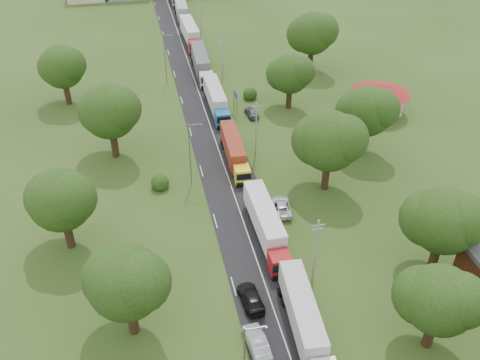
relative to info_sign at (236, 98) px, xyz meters
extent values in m
plane|color=#294517|center=(-5.20, -35.00, -3.00)|extent=(260.00, 260.00, 0.00)
cube|color=black|center=(-5.20, -15.00, -3.00)|extent=(8.00, 200.00, 0.04)
cylinder|color=slate|center=(0.00, -1.20, -1.00)|extent=(0.12, 0.12, 4.00)
cylinder|color=slate|center=(0.00, 1.20, -1.00)|extent=(0.12, 0.12, 4.00)
cube|color=#161F99|center=(0.00, 0.00, 0.60)|extent=(0.06, 3.00, 1.00)
cube|color=silver|center=(0.00, 0.00, 0.60)|extent=(0.07, 3.10, 0.06)
cylinder|color=gray|center=(0.30, -42.00, 1.50)|extent=(0.24, 0.24, 9.00)
cube|color=gray|center=(0.30, -42.00, 5.30)|extent=(1.60, 0.10, 0.10)
cube|color=gray|center=(0.30, -42.00, 4.80)|extent=(1.20, 0.10, 0.10)
cylinder|color=gray|center=(0.30, -14.00, 1.50)|extent=(0.24, 0.24, 9.00)
cube|color=gray|center=(0.30, -14.00, 5.30)|extent=(1.60, 0.10, 0.10)
cube|color=gray|center=(0.30, -14.00, 4.80)|extent=(1.20, 0.10, 0.10)
cylinder|color=gray|center=(0.30, 14.00, 1.50)|extent=(0.24, 0.24, 9.00)
cube|color=gray|center=(0.30, 14.00, 5.30)|extent=(1.60, 0.10, 0.10)
cube|color=gray|center=(0.30, 14.00, 4.80)|extent=(1.20, 0.10, 0.10)
cylinder|color=gray|center=(0.30, 42.00, 1.50)|extent=(0.24, 0.24, 9.00)
cube|color=gray|center=(0.30, 42.00, 4.80)|extent=(1.20, 0.10, 0.10)
cube|color=slate|center=(-9.80, -55.00, 6.70)|extent=(1.80, 0.10, 0.10)
cube|color=slate|center=(-9.00, -55.00, 6.55)|extent=(0.50, 0.22, 0.15)
cylinder|color=slate|center=(-10.70, -20.00, 2.00)|extent=(0.16, 0.16, 10.00)
cube|color=slate|center=(-9.80, -20.00, 6.70)|extent=(1.80, 0.10, 0.10)
cube|color=slate|center=(-9.00, -20.00, 6.55)|extent=(0.50, 0.22, 0.15)
cylinder|color=slate|center=(-10.70, 15.00, 2.00)|extent=(0.16, 0.16, 10.00)
cube|color=slate|center=(-9.80, 15.00, 6.70)|extent=(1.80, 0.10, 0.10)
cube|color=slate|center=(-9.00, 15.00, 6.55)|extent=(0.50, 0.22, 0.15)
cylinder|color=#382616|center=(8.80, -53.00, -1.08)|extent=(1.04, 1.04, 3.85)
sphere|color=#1B360E|center=(8.80, -53.00, 3.60)|extent=(7.00, 7.00, 7.00)
sphere|color=#1B360E|center=(10.05, -54.00, 4.35)|extent=(5.50, 5.50, 5.50)
sphere|color=#1B360E|center=(7.80, -51.75, 3.10)|extent=(6.00, 6.00, 6.00)
cylinder|color=#382616|center=(14.80, -43.00, -0.90)|extent=(1.08, 1.08, 4.20)
sphere|color=#1B360E|center=(14.80, -43.00, 4.22)|extent=(7.70, 7.70, 7.70)
sphere|color=#1B360E|center=(16.18, -44.10, 5.05)|extent=(6.05, 6.05, 6.05)
sphere|color=#1B360E|center=(13.70, -41.63, 3.67)|extent=(6.60, 6.60, 6.60)
cylinder|color=#382616|center=(7.80, -25.00, -0.73)|extent=(1.12, 1.12, 4.55)
sphere|color=#1B360E|center=(7.80, -25.00, 4.85)|extent=(8.40, 8.40, 8.40)
sphere|color=#1B360E|center=(9.30, -26.20, 5.75)|extent=(6.60, 6.60, 6.60)
sphere|color=#1B360E|center=(6.60, -23.50, 4.25)|extent=(7.20, 7.20, 7.20)
cylinder|color=#382616|center=(16.80, -17.00, -0.90)|extent=(1.08, 1.08, 4.20)
sphere|color=#1B360E|center=(16.80, -17.00, 4.22)|extent=(7.70, 7.70, 7.70)
sphere|color=#1B360E|center=(18.18, -18.10, 5.05)|extent=(6.05, 6.05, 6.05)
sphere|color=#1B360E|center=(15.70, -15.63, 3.67)|extent=(6.60, 6.60, 6.60)
cylinder|color=#382616|center=(9.80, 0.00, -1.08)|extent=(1.04, 1.04, 3.85)
sphere|color=#1B360E|center=(9.80, 0.00, 3.60)|extent=(7.00, 7.00, 7.00)
sphere|color=#1B360E|center=(11.05, -1.00, 4.35)|extent=(5.50, 5.50, 5.50)
sphere|color=#1B360E|center=(8.80, 1.25, 3.10)|extent=(6.00, 6.00, 6.00)
cylinder|color=#382616|center=(18.80, 15.00, -0.73)|extent=(1.12, 1.12, 4.55)
sphere|color=#1B360E|center=(18.80, 15.00, 4.85)|extent=(8.40, 8.40, 8.40)
sphere|color=#1B360E|center=(20.30, 13.80, 5.75)|extent=(6.60, 6.60, 6.60)
sphere|color=#1B360E|center=(17.60, 16.50, 4.25)|extent=(7.20, 7.20, 7.20)
cylinder|color=#382616|center=(-20.20, -45.00, -0.90)|extent=(1.08, 1.08, 4.20)
sphere|color=#1B360E|center=(-20.20, -45.00, 4.22)|extent=(7.70, 7.70, 7.70)
sphere|color=#1B360E|center=(-18.82, -46.10, 5.05)|extent=(6.05, 6.05, 6.05)
sphere|color=#1B360E|center=(-21.30, -43.63, 3.67)|extent=(6.60, 6.60, 6.60)
cylinder|color=#382616|center=(-27.20, -30.00, -0.90)|extent=(1.08, 1.08, 4.20)
sphere|color=#1B360E|center=(-27.20, -30.00, 4.22)|extent=(7.70, 7.70, 7.70)
sphere|color=#1B360E|center=(-25.82, -31.10, 5.05)|extent=(6.05, 6.05, 6.05)
sphere|color=#1B360E|center=(-28.30, -28.63, 3.67)|extent=(6.60, 6.60, 6.60)
cylinder|color=#382616|center=(-21.20, -10.00, -0.73)|extent=(1.12, 1.12, 4.55)
sphere|color=#1B360E|center=(-21.20, -10.00, 4.85)|extent=(8.40, 8.40, 8.40)
sphere|color=#1B360E|center=(-19.70, -11.20, 5.75)|extent=(6.60, 6.60, 6.60)
sphere|color=#1B360E|center=(-22.40, -8.50, 4.25)|extent=(7.20, 7.20, 7.20)
cylinder|color=#382616|center=(-29.20, 10.00, -0.90)|extent=(1.08, 1.08, 4.20)
sphere|color=#1B360E|center=(-29.20, 10.00, 4.22)|extent=(7.70, 7.70, 7.70)
sphere|color=#1B360E|center=(-27.82, 8.90, 5.05)|extent=(6.05, 6.05, 6.05)
sphere|color=#1B360E|center=(-30.30, 11.37, 3.67)|extent=(6.60, 6.60, 6.60)
cube|color=beige|center=(24.80, -5.00, -1.00)|extent=(7.00, 5.00, 4.00)
cone|color=maroon|center=(24.80, -5.00, 1.90)|extent=(10.08, 10.08, 1.80)
cube|color=slate|center=(-3.04, -48.36, -2.26)|extent=(3.07, 11.54, 0.30)
cube|color=silver|center=(-3.04, -48.06, -0.47)|extent=(3.29, 11.85, 2.98)
cylinder|color=black|center=(-3.04, -44.88, -2.51)|extent=(2.33, 0.99, 0.99)
cylinder|color=black|center=(-3.04, -43.39, -2.51)|extent=(2.33, 0.99, 0.99)
cube|color=maroon|center=(-3.11, -39.96, -1.43)|extent=(2.46, 2.46, 2.53)
cube|color=black|center=(-3.11, -41.19, -1.08)|extent=(2.33, 0.05, 1.11)
cube|color=slate|center=(-3.11, -41.13, -2.45)|extent=(2.23, 0.28, 0.35)
cube|color=slate|center=(-3.11, -32.87, -2.24)|extent=(2.49, 11.67, 0.30)
cube|color=silver|center=(-3.11, -32.57, -0.42)|extent=(2.69, 11.98, 3.04)
cylinder|color=black|center=(-3.11, -40.87, -2.50)|extent=(2.38, 1.01, 1.01)
cylinder|color=black|center=(-3.11, -39.05, -2.50)|extent=(2.38, 1.01, 1.01)
cylinder|color=black|center=(-3.11, -29.33, -2.50)|extent=(2.38, 1.01, 1.01)
cylinder|color=black|center=(-3.11, -27.81, -2.50)|extent=(2.38, 1.01, 1.01)
cube|color=yellow|center=(-3.46, -21.23, -1.56)|extent=(2.32, 2.32, 2.32)
cube|color=black|center=(-3.46, -22.35, -1.24)|extent=(2.14, 0.10, 1.02)
cube|color=slate|center=(-3.46, -22.30, -2.49)|extent=(2.05, 0.33, 0.33)
cube|color=slate|center=(-3.46, -14.73, -2.31)|extent=(2.55, 10.76, 0.28)
cube|color=maroon|center=(-3.46, -14.45, -0.63)|extent=(2.75, 11.04, 2.79)
cylinder|color=black|center=(-3.46, -22.07, -2.54)|extent=(2.18, 0.93, 0.93)
cylinder|color=black|center=(-3.46, -20.39, -2.54)|extent=(2.18, 0.93, 0.93)
cylinder|color=black|center=(-3.46, -11.48, -2.54)|extent=(2.18, 0.93, 0.93)
cylinder|color=black|center=(-3.46, -10.08, -2.54)|extent=(2.18, 0.93, 0.93)
cube|color=#1A5E9F|center=(-3.17, -4.32, -1.46)|extent=(2.40, 2.40, 2.48)
cube|color=black|center=(-3.17, -5.52, -1.12)|extent=(2.28, 0.03, 1.09)
cube|color=slate|center=(-3.17, -5.46, -2.46)|extent=(2.19, 0.26, 0.35)
cube|color=slate|center=(-3.17, 2.63, -2.26)|extent=(2.35, 11.43, 0.30)
cube|color=silver|center=(-3.17, 2.93, -0.47)|extent=(2.56, 11.73, 2.98)
cylinder|color=black|center=(-3.17, -5.21, -2.51)|extent=(2.33, 0.99, 0.99)
cylinder|color=black|center=(-3.17, -3.42, -2.51)|extent=(2.33, 0.99, 0.99)
cylinder|color=black|center=(-3.17, 6.11, -2.51)|extent=(2.33, 0.99, 0.99)
cylinder|color=black|center=(-3.17, 7.59, -2.51)|extent=(2.33, 0.99, 0.99)
cube|color=silver|center=(-3.34, 11.52, -1.36)|extent=(2.64, 2.64, 2.64)
cube|color=black|center=(-3.34, 10.24, -0.99)|extent=(2.43, 0.12, 1.16)
cube|color=slate|center=(-3.34, 10.31, -2.42)|extent=(2.33, 0.35, 0.37)
cube|color=slate|center=(-3.34, 18.92, -2.21)|extent=(2.95, 12.25, 0.32)
cube|color=#4E5055|center=(-3.34, 19.24, -0.31)|extent=(3.18, 12.57, 3.17)
cylinder|color=black|center=(-3.34, 10.57, -2.47)|extent=(2.48, 1.06, 1.06)
cylinder|color=black|center=(-3.34, 12.47, -2.47)|extent=(2.48, 1.06, 1.06)
cylinder|color=black|center=(-3.34, 22.62, -2.47)|extent=(2.48, 1.06, 1.06)
cylinder|color=black|center=(-3.34, 24.20, -2.47)|extent=(2.48, 1.06, 1.06)
cube|color=maroon|center=(-3.15, 28.88, -1.34)|extent=(2.64, 2.64, 2.68)
cube|color=black|center=(-3.15, 27.58, -0.96)|extent=(2.47, 0.09, 1.18)
cube|color=slate|center=(-3.15, 27.64, -2.41)|extent=(2.37, 0.31, 0.38)
cube|color=slate|center=(-3.15, 36.38, -2.20)|extent=(2.80, 12.40, 0.32)
cube|color=silver|center=(-3.15, 36.71, -0.27)|extent=(3.02, 12.72, 3.22)
cylinder|color=black|center=(-3.15, 27.91, -2.47)|extent=(2.52, 1.07, 1.07)
cylinder|color=black|center=(-3.15, 29.84, -2.47)|extent=(2.52, 1.07, 1.07)
cylinder|color=black|center=(-3.15, 40.14, -2.47)|extent=(2.52, 1.07, 1.07)
cylinder|color=black|center=(-3.15, 41.75, -2.47)|extent=(2.52, 1.07, 1.07)
cube|color=#276225|center=(-2.97, 46.46, -1.42)|extent=(2.55, 2.55, 2.55)
cube|color=black|center=(-2.97, 45.23, -1.07)|extent=(2.34, 0.13, 1.12)
cube|color=slate|center=(-2.97, 45.29, -2.44)|extent=(2.25, 0.35, 0.36)
cube|color=slate|center=(-2.97, 53.59, -2.24)|extent=(2.87, 11.81, 0.31)
cube|color=#9E9EA3|center=(-2.97, 53.90, -0.40)|extent=(3.09, 12.12, 3.06)
cylinder|color=black|center=(-2.97, 45.55, -2.49)|extent=(2.39, 1.02, 1.02)
cylinder|color=black|center=(-2.97, 47.38, -2.49)|extent=(2.39, 1.02, 1.02)
cylinder|color=black|center=(-2.97, 57.16, -2.49)|extent=(2.39, 1.02, 1.02)
cylinder|color=black|center=(-2.97, 58.69, -2.49)|extent=(2.39, 1.02, 1.02)
cube|color=#BBBBBB|center=(-3.11, 62.74, -1.52)|extent=(2.34, 2.34, 2.39)
cube|color=black|center=(-3.11, 61.58, -1.18)|extent=(2.20, 0.06, 1.05)
cube|color=slate|center=(-3.11, 61.63, -2.48)|extent=(2.11, 0.29, 0.34)
cylinder|color=black|center=(-3.11, 61.87, -2.52)|extent=(2.25, 0.96, 0.96)
cylinder|color=black|center=(-3.11, 63.60, -2.52)|extent=(2.25, 0.96, 0.96)
imported|color=#A4A6AC|center=(-8.20, -49.78, -2.17)|extent=(2.18, 5.17, 1.66)
imported|color=black|center=(-7.43, -43.79, -2.25)|extent=(2.55, 5.34, 1.50)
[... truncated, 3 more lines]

